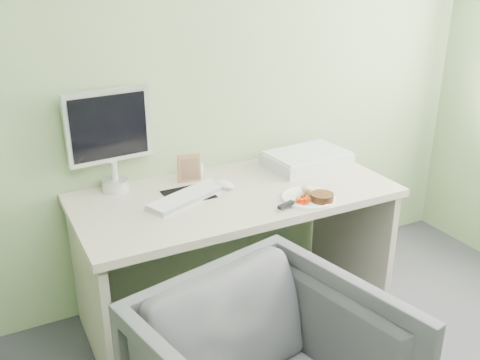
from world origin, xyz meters
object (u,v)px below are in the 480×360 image
scanner (307,159)px  monitor (110,135)px  plate (308,198)px  desk (236,224)px

scanner → monitor: size_ratio=0.88×
scanner → monitor: 1.10m
plate → monitor: (-0.80, 0.56, 0.28)m
monitor → scanner: bearing=-13.7°
desk → plate: size_ratio=6.11×
desk → monitor: size_ratio=3.14×
desk → scanner: (0.53, 0.15, 0.22)m
plate → scanner: (0.25, 0.40, 0.03)m
scanner → monitor: monitor is taller
plate → scanner: size_ratio=0.58×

